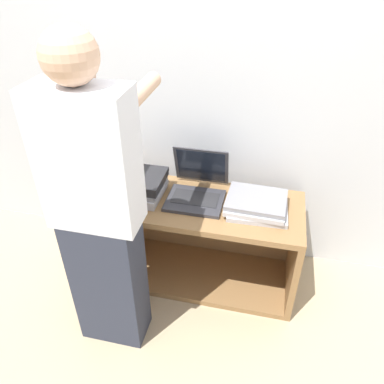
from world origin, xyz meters
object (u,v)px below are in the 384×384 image
object	(u,v)px
laptop_stack_left	(135,185)
person	(99,215)
laptop_open	(197,189)
laptop_stack_right	(257,205)

from	to	relation	value
laptop_stack_left	person	xyz separation A→B (m)	(0.02, -0.50, 0.16)
laptop_open	person	bearing A→B (deg)	-121.07
laptop_open	laptop_stack_right	size ratio (longest dim) A/B	1.00
laptop_stack_right	person	size ratio (longest dim) A/B	0.21
laptop_open	person	size ratio (longest dim) A/B	0.21
laptop_open	person	distance (m)	0.67
laptop_stack_left	laptop_stack_right	xyz separation A→B (m)	(0.71, -0.00, -0.03)
laptop_stack_right	person	distance (m)	0.87
laptop_stack_left	person	distance (m)	0.53
laptop_stack_left	laptop_stack_right	world-z (taller)	laptop_stack_left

